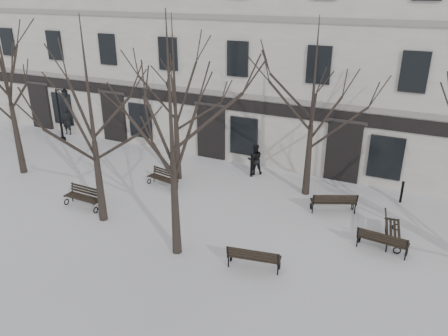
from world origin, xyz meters
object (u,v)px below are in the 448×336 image
Objects in this scene: bench_2 at (382,240)px; bench_4 at (334,201)px; bench_0 at (84,196)px; bench_5 at (391,229)px; tree_0 at (4,66)px; tree_2 at (171,113)px; lamp_post at (62,111)px; tree_1 at (89,99)px; bench_3 at (164,178)px; bench_1 at (254,257)px.

bench_4 reaches higher than bench_2.
bench_5 is at bearing 14.47° from bench_0.
tree_0 reaches higher than tree_2.
lamp_post is at bearing -7.56° from bench_2.
tree_1 is at bearing 169.68° from tree_2.
bench_3 is (-9.90, 1.29, -0.04)m from bench_2.
bench_5 reaches higher than bench_0.
tree_2 is at bearing -41.83° from bench_3.
tree_1 is 4.31× the size of bench_1.
bench_3 is (0.47, 3.71, -4.47)m from tree_1.
bench_5 is 0.56× the size of lamp_post.
bench_2 is at bearing 13.15° from tree_1.
bench_0 is at bearing -110.54° from bench_3.
bench_3 is 0.51× the size of lamp_post.
bench_4 is (14.98, 2.57, -4.81)m from tree_0.
bench_5 is (10.07, -0.37, 0.05)m from bench_3.
bench_5 is at bearing 17.59° from tree_1.
lamp_post is (-1.63, 4.56, -3.42)m from tree_0.
bench_3 is 10.08m from bench_5.
bench_1 is 1.10× the size of bench_3.
bench_0 is 9.37m from lamp_post.
tree_2 is 7.26m from bench_3.
tree_1 is 3.96m from tree_2.
tree_1 is at bearing -18.79° from bench_0.
bench_4 reaches higher than bench_1.
bench_5 is (11.98, 2.81, 0.01)m from bench_0.
lamp_post is (-15.14, 7.06, 1.41)m from bench_1.
bench_3 is 0.91× the size of bench_5.
bench_1 is (8.14, -1.00, 0.01)m from bench_0.
tree_1 is 4.28× the size of bench_5.
tree_0 is 4.44× the size of bench_4.
tree_0 is 4.88× the size of bench_0.
tree_0 reaches higher than bench_2.
tree_1 is 4.51× the size of bench_0.
tree_1 is 11.91m from bench_5.
bench_4 is at bearing -39.81° from bench_2.
bench_2 is 0.93× the size of bench_4.
tree_0 is 14.57m from bench_1.
bench_4 is (9.61, 4.07, 0.03)m from bench_0.
tree_2 is 14.68m from lamp_post.
lamp_post is (-8.44, 6.59, -3.02)m from tree_1.
bench_1 is at bearing -10.51° from tree_0.
bench_0 is (-5.34, 1.24, -4.60)m from tree_2.
tree_1 reaches higher than bench_4.
bench_0 is (-1.44, 0.53, -4.44)m from tree_1.
tree_2 reaches higher than bench_5.
bench_2 is (6.48, 3.13, -4.60)m from tree_2.
tree_0 is at bearing -20.70° from bench_1.
bench_5 is (10.54, 3.34, -4.42)m from tree_1.
bench_1 is at bearing -4.05° from tree_1.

